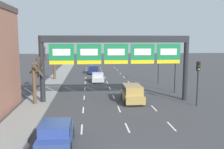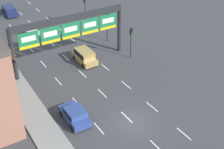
% 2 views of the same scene
% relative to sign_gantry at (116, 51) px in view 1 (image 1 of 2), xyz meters
% --- Properties ---
extents(lane_dashes, '(6.72, 67.00, 0.01)m').
position_rel_sign_gantry_xyz_m(lane_dashes, '(-0.00, -0.41, -5.27)').
color(lane_dashes, white).
rests_on(lane_dashes, ground_plane).
extents(sign_gantry, '(15.30, 0.70, 6.78)m').
position_rel_sign_gantry_xyz_m(sign_gantry, '(0.00, 0.00, 0.00)').
color(sign_gantry, '#232628').
rests_on(sign_gantry, ground_plane).
extents(suv_navy, '(1.96, 4.70, 1.56)m').
position_rel_sign_gantry_xyz_m(suv_navy, '(-1.88, 22.52, -4.40)').
color(suv_navy, '#19234C').
rests_on(suv_navy, ground_plane).
extents(car_silver, '(1.83, 3.91, 1.41)m').
position_rel_sign_gantry_xyz_m(car_silver, '(-1.42, 12.61, -4.52)').
color(car_silver, '#B7B7BC').
rests_on(car_silver, ground_plane).
extents(car_blue, '(1.95, 4.03, 1.49)m').
position_rel_sign_gantry_xyz_m(car_blue, '(-4.74, -10.61, -4.49)').
color(car_blue, navy).
rests_on(car_blue, ground_plane).
extents(suv_gold, '(1.94, 4.24, 1.77)m').
position_rel_sign_gantry_xyz_m(suv_gold, '(1.68, -0.33, -4.29)').
color(suv_gold, '#A88947').
rests_on(suv_gold, ground_plane).
extents(traffic_light_near_gantry, '(0.30, 0.35, 5.05)m').
position_rel_sign_gantry_xyz_m(traffic_light_near_gantry, '(7.41, 10.34, -1.69)').
color(traffic_light_near_gantry, black).
rests_on(traffic_light_near_gantry, ground_plane).
extents(traffic_light_mid_block, '(0.30, 0.35, 4.52)m').
position_rel_sign_gantry_xyz_m(traffic_light_mid_block, '(7.58, 3.67, -2.04)').
color(traffic_light_mid_block, black).
rests_on(traffic_light_mid_block, ground_plane).
extents(traffic_light_far_end, '(0.30, 0.35, 4.33)m').
position_rel_sign_gantry_xyz_m(traffic_light_far_end, '(7.61, -2.53, -2.17)').
color(traffic_light_far_end, black).
rests_on(traffic_light_far_end, ground_plane).
extents(tree_bare_closest, '(1.91, 1.63, 4.85)m').
position_rel_sign_gantry_xyz_m(tree_bare_closest, '(-8.27, 15.14, -2.71)').
color(tree_bare_closest, brown).
rests_on(tree_bare_closest, sidewalk_left).
extents(tree_bare_second, '(1.74, 1.76, 4.56)m').
position_rel_sign_gantry_xyz_m(tree_bare_second, '(-7.92, -0.69, -2.76)').
color(tree_bare_second, brown).
rests_on(tree_bare_second, sidewalk_left).
extents(tree_bare_third, '(1.57, 1.67, 5.56)m').
position_rel_sign_gantry_xyz_m(tree_bare_third, '(-8.43, 5.45, -2.24)').
color(tree_bare_third, brown).
rests_on(tree_bare_third, sidewalk_left).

